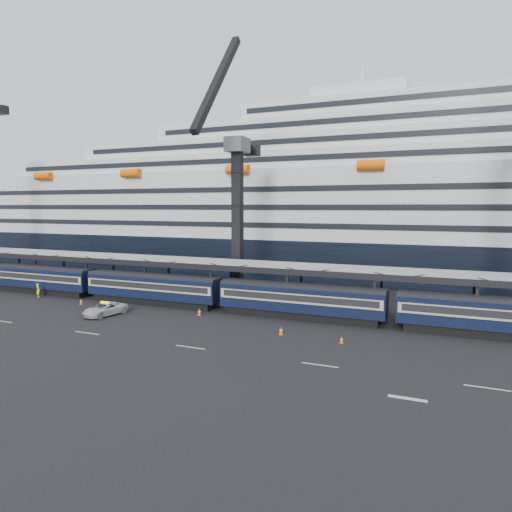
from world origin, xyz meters
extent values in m
plane|color=black|center=(0.00, 0.00, 0.00)|extent=(260.00, 260.00, 0.00)
cube|color=beige|center=(-38.00, -4.00, 0.01)|extent=(3.00, 0.15, 0.02)
cube|color=beige|center=(-26.00, -4.00, 0.01)|extent=(3.00, 0.15, 0.02)
cube|color=beige|center=(-14.00, -4.00, 0.01)|extent=(3.00, 0.15, 0.02)
cube|color=beige|center=(-2.00, -4.00, 0.01)|extent=(3.00, 0.15, 0.02)
cube|color=beige|center=(10.00, -4.00, 0.01)|extent=(3.00, 0.15, 0.02)
cube|color=beige|center=(5.00, -8.00, 0.01)|extent=(2.50, 0.40, 0.02)
cube|color=black|center=(-48.00, 10.00, 0.45)|extent=(17.48, 2.40, 0.90)
cube|color=black|center=(-48.00, 10.00, 2.25)|extent=(19.00, 2.80, 2.70)
cube|color=#C4B38B|center=(-48.00, 10.00, 2.55)|extent=(18.62, 2.92, 1.05)
cube|color=black|center=(-48.00, 10.00, 2.60)|extent=(17.86, 2.98, 0.70)
cube|color=black|center=(-48.00, 10.00, 3.75)|extent=(19.00, 2.50, 0.35)
cube|color=black|center=(-28.00, 10.00, 0.45)|extent=(17.48, 2.40, 0.90)
cube|color=black|center=(-28.00, 10.00, 2.25)|extent=(19.00, 2.80, 2.70)
cube|color=#C4B38B|center=(-28.00, 10.00, 2.55)|extent=(18.62, 2.92, 1.05)
cube|color=black|center=(-28.00, 10.00, 2.60)|extent=(17.86, 2.98, 0.70)
cube|color=black|center=(-28.00, 10.00, 3.75)|extent=(19.00, 2.50, 0.35)
cube|color=black|center=(-8.00, 10.00, 0.45)|extent=(17.48, 2.40, 0.90)
cube|color=black|center=(-8.00, 10.00, 2.25)|extent=(19.00, 2.80, 2.70)
cube|color=#C4B38B|center=(-8.00, 10.00, 2.55)|extent=(18.62, 2.92, 1.05)
cube|color=black|center=(-8.00, 10.00, 2.60)|extent=(17.86, 2.98, 0.70)
cube|color=black|center=(-8.00, 10.00, 3.75)|extent=(19.00, 2.50, 0.35)
cube|color=black|center=(12.00, 10.00, 0.45)|extent=(17.48, 2.40, 0.90)
cube|color=black|center=(12.00, 10.00, 2.25)|extent=(19.00, 2.80, 2.70)
cube|color=#C4B38B|center=(12.00, 10.00, 2.55)|extent=(18.62, 2.92, 1.05)
cube|color=black|center=(12.00, 10.00, 2.60)|extent=(17.86, 2.98, 0.70)
cube|color=black|center=(12.00, 10.00, 3.75)|extent=(19.00, 2.50, 0.35)
cube|color=gray|center=(0.00, 14.00, 5.40)|extent=(130.00, 6.00, 0.25)
cube|color=black|center=(0.00, 11.00, 5.10)|extent=(130.00, 0.25, 0.70)
cube|color=black|center=(0.00, 17.00, 5.10)|extent=(130.00, 0.25, 0.70)
cube|color=black|center=(-60.00, 16.80, 2.70)|extent=(0.25, 0.25, 5.40)
cube|color=black|center=(-50.00, 11.20, 2.70)|extent=(0.25, 0.25, 5.40)
cube|color=black|center=(-50.00, 16.80, 2.70)|extent=(0.25, 0.25, 5.40)
cube|color=black|center=(-40.00, 11.20, 2.70)|extent=(0.25, 0.25, 5.40)
cube|color=black|center=(-40.00, 16.80, 2.70)|extent=(0.25, 0.25, 5.40)
cube|color=black|center=(-30.00, 11.20, 2.70)|extent=(0.25, 0.25, 5.40)
cube|color=black|center=(-30.00, 16.80, 2.70)|extent=(0.25, 0.25, 5.40)
cube|color=black|center=(-20.00, 11.20, 2.70)|extent=(0.25, 0.25, 5.40)
cube|color=black|center=(-20.00, 16.80, 2.70)|extent=(0.25, 0.25, 5.40)
cube|color=black|center=(-10.00, 11.20, 2.70)|extent=(0.25, 0.25, 5.40)
cube|color=black|center=(-10.00, 16.80, 2.70)|extent=(0.25, 0.25, 5.40)
cube|color=black|center=(0.00, 11.20, 2.70)|extent=(0.25, 0.25, 5.40)
cube|color=black|center=(0.00, 16.80, 2.70)|extent=(0.25, 0.25, 5.40)
cube|color=black|center=(10.00, 11.20, 2.70)|extent=(0.25, 0.25, 5.40)
cube|color=black|center=(10.00, 16.80, 2.70)|extent=(0.25, 0.25, 5.40)
cube|color=black|center=(0.00, 46.00, 3.50)|extent=(200.00, 28.00, 7.00)
cube|color=silver|center=(0.00, 46.00, 13.00)|extent=(190.00, 26.88, 12.00)
cube|color=silver|center=(0.00, 46.00, 20.50)|extent=(160.00, 24.64, 3.00)
cube|color=black|center=(0.00, 33.63, 20.50)|extent=(153.60, 0.12, 0.90)
cube|color=silver|center=(0.00, 46.00, 23.50)|extent=(124.00, 21.84, 3.00)
cube|color=black|center=(0.00, 35.03, 23.50)|extent=(119.04, 0.12, 0.90)
cube|color=silver|center=(0.00, 46.00, 26.50)|extent=(90.00, 19.04, 3.00)
cube|color=black|center=(0.00, 36.43, 26.50)|extent=(86.40, 0.12, 0.90)
cube|color=silver|center=(0.00, 46.00, 29.50)|extent=(56.00, 16.24, 3.00)
cube|color=black|center=(0.00, 37.83, 29.50)|extent=(53.76, 0.12, 0.90)
cube|color=silver|center=(-8.00, 46.00, 32.00)|extent=(16.00, 12.00, 2.50)
cylinder|color=#FF6208|center=(-70.00, 31.96, 18.80)|extent=(4.00, 1.60, 1.60)
cylinder|color=#FF6208|center=(-48.00, 31.96, 18.80)|extent=(4.00, 1.60, 1.60)
cylinder|color=#FF6208|center=(-26.00, 31.96, 18.80)|extent=(4.00, 1.60, 1.60)
cylinder|color=#FF6208|center=(-4.00, 31.96, 18.80)|extent=(4.00, 1.60, 1.60)
cube|color=black|center=(-72.00, 24.72, 30.80)|extent=(2.20, 1.60, 1.60)
cube|color=#4B4D52|center=(-20.00, 19.00, 1.00)|extent=(4.50, 4.50, 2.00)
cube|color=black|center=(-20.00, 19.00, 11.00)|extent=(1.30, 1.30, 18.00)
cube|color=#4B4D52|center=(-20.00, 19.00, 21.00)|extent=(2.60, 3.20, 2.00)
cube|color=black|center=(-20.00, 13.21, 27.89)|extent=(0.90, 12.26, 14.37)
cube|color=black|center=(-20.00, 21.52, 21.00)|extent=(0.90, 5.04, 0.90)
cube|color=black|center=(-20.00, 24.04, 20.80)|extent=(2.20, 1.60, 1.60)
imported|color=silver|center=(-29.43, 2.63, 0.73)|extent=(3.42, 5.66, 1.47)
imported|color=#F8FF0D|center=(-45.42, 7.50, 0.97)|extent=(0.84, 0.72, 1.95)
cube|color=#FF6208|center=(-36.41, 6.13, 0.02)|extent=(0.39, 0.39, 0.04)
cone|color=#FF6208|center=(-36.41, 6.13, 0.41)|extent=(0.33, 0.33, 0.74)
cylinder|color=white|center=(-36.41, 6.13, 0.41)|extent=(0.28, 0.28, 0.12)
cube|color=#FF6208|center=(-19.31, 6.90, 0.02)|extent=(0.42, 0.42, 0.04)
cone|color=#FF6208|center=(-19.31, 6.90, 0.45)|extent=(0.36, 0.36, 0.80)
cylinder|color=white|center=(-19.31, 6.90, 0.45)|extent=(0.30, 0.30, 0.13)
cube|color=#FF6208|center=(-7.79, 2.98, 0.02)|extent=(0.42, 0.42, 0.04)
cone|color=#FF6208|center=(-7.79, 2.98, 0.44)|extent=(0.35, 0.35, 0.80)
cylinder|color=white|center=(-7.79, 2.98, 0.44)|extent=(0.30, 0.30, 0.13)
cube|color=#FF6208|center=(-1.67, 2.54, 0.02)|extent=(0.34, 0.34, 0.04)
cone|color=#FF6208|center=(-1.67, 2.54, 0.36)|extent=(0.29, 0.29, 0.65)
cylinder|color=white|center=(-1.67, 2.54, 0.36)|extent=(0.24, 0.24, 0.11)
camera|label=1|loc=(6.94, -38.60, 12.69)|focal=32.00mm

